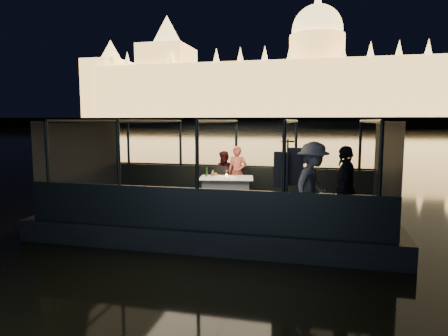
% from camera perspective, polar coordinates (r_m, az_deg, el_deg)
% --- Properties ---
extents(river_water, '(500.00, 500.00, 0.00)m').
position_cam_1_polar(river_water, '(90.00, 11.98, 4.87)').
color(river_water, black).
rests_on(river_water, ground).
extents(boat_hull, '(8.60, 4.40, 1.00)m').
position_cam_1_polar(boat_hull, '(10.60, -0.51, -8.60)').
color(boat_hull, black).
rests_on(boat_hull, river_water).
extents(boat_deck, '(8.00, 4.00, 0.04)m').
position_cam_1_polar(boat_deck, '(10.49, -0.51, -6.07)').
color(boat_deck, black).
rests_on(boat_deck, boat_hull).
extents(gunwale_port, '(8.00, 0.08, 0.90)m').
position_cam_1_polar(gunwale_port, '(12.32, 1.74, -1.91)').
color(gunwale_port, black).
rests_on(gunwale_port, boat_deck).
extents(gunwale_starboard, '(8.00, 0.08, 0.90)m').
position_cam_1_polar(gunwale_starboard, '(8.51, -3.80, -5.89)').
color(gunwale_starboard, black).
rests_on(gunwale_starboard, boat_deck).
extents(cabin_glass_port, '(8.00, 0.02, 1.40)m').
position_cam_1_polar(cabin_glass_port, '(12.20, 1.76, 3.43)').
color(cabin_glass_port, '#99B2B2').
rests_on(cabin_glass_port, gunwale_port).
extents(cabin_glass_starboard, '(8.00, 0.02, 1.40)m').
position_cam_1_polar(cabin_glass_starboard, '(8.33, -3.86, 1.85)').
color(cabin_glass_starboard, '#99B2B2').
rests_on(cabin_glass_starboard, gunwale_starboard).
extents(cabin_roof_glass, '(8.00, 4.00, 0.02)m').
position_cam_1_polar(cabin_roof_glass, '(10.22, -0.53, 6.71)').
color(cabin_roof_glass, '#99B2B2').
rests_on(cabin_roof_glass, boat_deck).
extents(end_wall_fore, '(0.02, 4.00, 2.30)m').
position_cam_1_polar(end_wall_fore, '(11.91, -19.55, 0.79)').
color(end_wall_fore, black).
rests_on(end_wall_fore, boat_deck).
extents(end_wall_aft, '(0.02, 4.00, 2.30)m').
position_cam_1_polar(end_wall_aft, '(10.10, 22.07, -0.33)').
color(end_wall_aft, black).
rests_on(end_wall_aft, boat_deck).
extents(canopy_ribs, '(8.00, 4.00, 2.30)m').
position_cam_1_polar(canopy_ribs, '(10.29, -0.52, 0.30)').
color(canopy_ribs, black).
rests_on(canopy_ribs, boat_deck).
extents(embankment, '(400.00, 140.00, 6.00)m').
position_cam_1_polar(embankment, '(219.94, 12.95, 6.16)').
color(embankment, '#423D33').
rests_on(embankment, ground).
extents(parliament_building, '(220.00, 32.00, 60.00)m').
position_cam_1_polar(parliament_building, '(186.78, 13.06, 14.69)').
color(parliament_building, '#F2D18C').
rests_on(parliament_building, embankment).
extents(dining_table_central, '(1.61, 1.29, 0.77)m').
position_cam_1_polar(dining_table_central, '(10.96, 0.35, -3.34)').
color(dining_table_central, silver).
rests_on(dining_table_central, boat_deck).
extents(chair_port_left, '(0.56, 0.56, 0.97)m').
position_cam_1_polar(chair_port_left, '(11.59, -0.64, -2.46)').
color(chair_port_left, black).
rests_on(chair_port_left, boat_deck).
extents(chair_port_right, '(0.42, 0.42, 0.81)m').
position_cam_1_polar(chair_port_right, '(11.79, 2.21, -2.31)').
color(chair_port_right, black).
rests_on(chair_port_right, boat_deck).
extents(coat_stand, '(0.64, 0.57, 1.93)m').
position_cam_1_polar(coat_stand, '(8.66, 8.99, -2.70)').
color(coat_stand, black).
rests_on(coat_stand, boat_deck).
extents(person_woman_coral, '(0.58, 0.40, 1.58)m').
position_cam_1_polar(person_woman_coral, '(11.74, 1.90, -0.87)').
color(person_woman_coral, '#D3614D').
rests_on(person_woman_coral, boat_deck).
extents(person_man_maroon, '(0.80, 0.71, 1.41)m').
position_cam_1_polar(person_man_maroon, '(11.97, 0.11, -0.71)').
color(person_man_maroon, '#3C1114').
rests_on(person_man_maroon, boat_deck).
extents(passenger_stripe, '(1.09, 1.39, 1.89)m').
position_cam_1_polar(passenger_stripe, '(8.60, 12.52, -3.18)').
color(passenger_stripe, white).
rests_on(passenger_stripe, boat_deck).
extents(passenger_dark, '(0.61, 1.12, 1.81)m').
position_cam_1_polar(passenger_dark, '(8.70, 16.88, -3.20)').
color(passenger_dark, black).
rests_on(passenger_dark, boat_deck).
extents(wine_bottle, '(0.06, 0.06, 0.27)m').
position_cam_1_polar(wine_bottle, '(11.14, -2.52, -0.43)').
color(wine_bottle, '#143715').
rests_on(wine_bottle, dining_table_central).
extents(bread_basket, '(0.22, 0.22, 0.07)m').
position_cam_1_polar(bread_basket, '(11.31, -1.44, -0.88)').
color(bread_basket, brown).
rests_on(bread_basket, dining_table_central).
extents(amber_candle, '(0.06, 0.06, 0.08)m').
position_cam_1_polar(amber_candle, '(11.01, 0.38, -1.09)').
color(amber_candle, '#FFB63F').
rests_on(amber_candle, dining_table_central).
extents(plate_near, '(0.32, 0.32, 0.02)m').
position_cam_1_polar(plate_near, '(10.91, 2.40, -1.33)').
color(plate_near, silver).
rests_on(plate_near, dining_table_central).
extents(plate_far, '(0.29, 0.29, 0.01)m').
position_cam_1_polar(plate_far, '(11.31, -1.04, -1.04)').
color(plate_far, white).
rests_on(plate_far, dining_table_central).
extents(wine_glass_white, '(0.07, 0.07, 0.18)m').
position_cam_1_polar(wine_glass_white, '(11.01, -1.61, -0.80)').
color(wine_glass_white, white).
rests_on(wine_glass_white, dining_table_central).
extents(wine_glass_red, '(0.07, 0.07, 0.17)m').
position_cam_1_polar(wine_glass_red, '(11.26, 1.73, -0.63)').
color(wine_glass_red, white).
rests_on(wine_glass_red, dining_table_central).
extents(wine_glass_empty, '(0.07, 0.07, 0.19)m').
position_cam_1_polar(wine_glass_empty, '(10.95, 0.37, -0.84)').
color(wine_glass_empty, silver).
rests_on(wine_glass_empty, dining_table_central).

